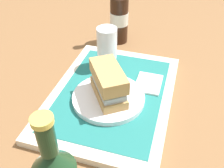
{
  "coord_description": "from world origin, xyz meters",
  "views": [
    {
      "loc": [
        -0.51,
        -0.15,
        0.48
      ],
      "look_at": [
        0.0,
        0.0,
        0.05
      ],
      "focal_mm": 41.4,
      "sensor_mm": 36.0,
      "label": 1
    }
  ],
  "objects_px": {
    "plate": "(109,98)",
    "beer_glass": "(107,46)",
    "sandwich": "(109,82)",
    "beer_bottle": "(119,14)"
  },
  "relations": [
    {
      "from": "plate",
      "to": "beer_glass",
      "type": "bearing_deg",
      "value": 19.31
    },
    {
      "from": "beer_glass",
      "to": "beer_bottle",
      "type": "relative_size",
      "value": 0.47
    },
    {
      "from": "beer_glass",
      "to": "sandwich",
      "type": "bearing_deg",
      "value": -161.01
    },
    {
      "from": "beer_bottle",
      "to": "plate",
      "type": "bearing_deg",
      "value": -168.55
    },
    {
      "from": "sandwich",
      "to": "beer_glass",
      "type": "height_order",
      "value": "beer_glass"
    },
    {
      "from": "plate",
      "to": "sandwich",
      "type": "height_order",
      "value": "sandwich"
    },
    {
      "from": "plate",
      "to": "beer_glass",
      "type": "height_order",
      "value": "beer_glass"
    },
    {
      "from": "beer_glass",
      "to": "beer_bottle",
      "type": "xyz_separation_m",
      "value": [
        0.2,
        0.02,
        0.02
      ]
    },
    {
      "from": "beer_glass",
      "to": "beer_bottle",
      "type": "bearing_deg",
      "value": 4.94
    },
    {
      "from": "sandwich",
      "to": "beer_bottle",
      "type": "distance_m",
      "value": 0.35
    }
  ]
}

